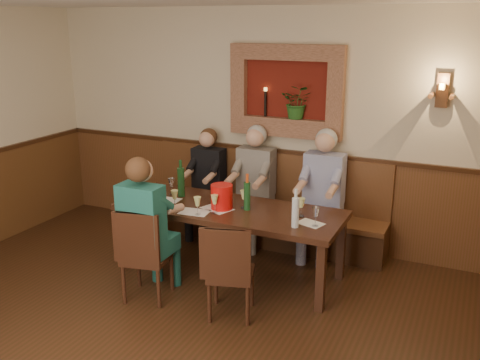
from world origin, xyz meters
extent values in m
cube|color=beige|center=(0.00, 3.00, 1.40)|extent=(6.00, 0.04, 2.80)
cube|color=#573518|center=(0.00, 2.98, 0.55)|extent=(6.00, 0.04, 1.10)
cube|color=#381E0F|center=(0.00, 2.98, 1.12)|extent=(6.02, 0.06, 0.05)
cube|color=#5F160D|center=(0.20, 2.98, 1.85)|extent=(1.00, 0.02, 0.70)
cube|color=#9F6951|center=(0.20, 2.94, 2.29)|extent=(1.36, 0.12, 0.18)
cube|color=#9F6951|center=(0.20, 2.94, 1.41)|extent=(1.36, 0.12, 0.18)
cube|color=#9F6951|center=(-0.39, 2.94, 1.85)|extent=(0.18, 0.12, 0.70)
cube|color=#9F6951|center=(0.79, 2.94, 1.85)|extent=(0.18, 0.12, 0.70)
cube|color=#9F6951|center=(0.20, 2.94, 1.52)|extent=(1.00, 0.14, 0.04)
imported|color=#22531C|center=(0.35, 2.94, 1.74)|extent=(0.35, 0.30, 0.39)
cylinder|color=black|center=(-0.05, 2.94, 1.69)|extent=(0.03, 0.03, 0.30)
cylinder|color=#FFBF59|center=(-0.05, 2.94, 1.86)|extent=(0.04, 0.04, 0.04)
cube|color=#573518|center=(1.90, 2.95, 1.95)|extent=(0.12, 0.08, 0.35)
cylinder|color=#573518|center=(1.80, 2.88, 1.90)|extent=(0.05, 0.18, 0.05)
cylinder|color=#573518|center=(2.00, 2.88, 1.90)|extent=(0.05, 0.18, 0.05)
cylinder|color=#FFBF59|center=(1.90, 2.82, 2.00)|extent=(0.06, 0.06, 0.06)
cube|color=black|center=(0.00, 1.85, 0.72)|extent=(2.40, 0.90, 0.06)
cube|color=black|center=(-1.12, 1.48, 0.34)|extent=(0.08, 0.08, 0.69)
cube|color=black|center=(1.12, 1.48, 0.34)|extent=(0.08, 0.08, 0.69)
cube|color=black|center=(-1.12, 2.22, 0.34)|extent=(0.08, 0.08, 0.69)
cube|color=black|center=(1.12, 2.22, 0.34)|extent=(0.08, 0.08, 0.69)
cube|color=#381E0F|center=(0.00, 2.76, 0.20)|extent=(3.00, 0.40, 0.40)
cube|color=#573518|center=(0.00, 2.76, 0.42)|extent=(3.00, 0.45, 0.06)
cube|color=#573518|center=(0.00, 2.95, 0.78)|extent=(3.00, 0.06, 0.66)
cube|color=black|center=(-0.50, 1.04, 0.20)|extent=(0.47, 0.47, 0.40)
cube|color=black|center=(-0.50, 1.04, 0.42)|extent=(0.49, 0.49, 0.05)
cube|color=black|center=(-0.46, 0.85, 0.70)|extent=(0.42, 0.12, 0.50)
cube|color=black|center=(0.39, 1.08, 0.19)|extent=(0.48, 0.48, 0.39)
cube|color=black|center=(0.39, 1.08, 0.41)|extent=(0.51, 0.51, 0.05)
cube|color=black|center=(0.44, 0.91, 0.67)|extent=(0.40, 0.16, 0.48)
cube|color=black|center=(-0.74, 2.62, 0.23)|extent=(0.40, 0.41, 0.45)
cube|color=black|center=(-0.74, 2.78, 0.86)|extent=(0.40, 0.21, 0.52)
sphere|color=#D8A384|center=(-0.74, 2.74, 1.24)|extent=(0.20, 0.20, 0.20)
sphere|color=#4C2D19|center=(-0.74, 2.79, 1.26)|extent=(0.22, 0.22, 0.22)
cube|color=#585450|center=(-0.09, 2.60, 0.23)|extent=(0.43, 0.46, 0.45)
cube|color=#585450|center=(-0.09, 2.78, 0.90)|extent=(0.43, 0.23, 0.57)
sphere|color=#D8A384|center=(-0.09, 2.74, 1.32)|extent=(0.22, 0.22, 0.22)
sphere|color=#B2B2B2|center=(-0.09, 2.79, 1.34)|extent=(0.24, 0.24, 0.24)
cube|color=navy|center=(0.75, 2.60, 0.23)|extent=(0.45, 0.47, 0.45)
cube|color=navy|center=(0.75, 2.78, 0.91)|extent=(0.45, 0.23, 0.58)
sphere|color=#D8A384|center=(0.75, 2.74, 1.34)|extent=(0.22, 0.22, 0.22)
sphere|color=#B2B2B2|center=(0.75, 2.79, 1.36)|extent=(0.24, 0.24, 0.24)
cube|color=#175350|center=(-0.50, 1.15, 0.23)|extent=(0.43, 0.45, 0.45)
cube|color=#175350|center=(-0.50, 0.98, 0.89)|extent=(0.43, 0.22, 0.56)
sphere|color=#D8A384|center=(-0.50, 1.02, 1.31)|extent=(0.21, 0.21, 0.21)
sphere|color=#4C2D19|center=(-0.50, 0.97, 1.33)|extent=(0.23, 0.23, 0.23)
cylinder|color=red|center=(-0.06, 1.79, 0.88)|extent=(0.27, 0.27, 0.26)
cylinder|color=#19471E|center=(0.20, 1.87, 0.90)|extent=(0.08, 0.08, 0.30)
cylinder|color=#DA4D18|center=(0.20, 1.87, 1.09)|extent=(0.03, 0.03, 0.09)
cylinder|color=#19471E|center=(-0.65, 1.96, 0.91)|extent=(0.10, 0.10, 0.33)
cylinder|color=#19471E|center=(-0.65, 1.96, 1.12)|extent=(0.04, 0.04, 0.09)
cylinder|color=silver|center=(0.81, 1.61, 0.89)|extent=(0.08, 0.08, 0.29)
cylinder|color=silver|center=(0.81, 1.61, 1.08)|extent=(0.03, 0.03, 0.09)
cube|color=white|center=(-0.71, 1.79, 0.75)|extent=(0.26, 0.19, 0.00)
cube|color=white|center=(-0.10, 1.76, 0.75)|extent=(0.37, 0.32, 0.00)
cube|color=white|center=(0.92, 1.76, 0.75)|extent=(0.29, 0.24, 0.00)
cube|color=white|center=(-0.26, 1.57, 0.75)|extent=(0.32, 0.25, 0.00)
camera|label=1|loc=(2.32, -2.91, 2.63)|focal=40.00mm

